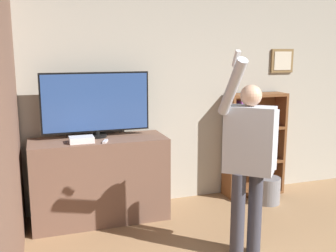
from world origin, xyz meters
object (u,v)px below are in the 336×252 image
television (96,104)px  bookshelf (249,146)px  game_console (82,140)px  person (249,155)px  waste_bin (268,190)px

television → bookshelf: size_ratio=0.88×
game_console → person: 1.76m
bookshelf → waste_bin: bearing=-78.4°
television → game_console: (-0.20, -0.22, -0.35)m
person → waste_bin: (0.92, 1.06, -0.81)m
television → bookshelf: bearing=2.3°
game_console → person: bearing=-39.7°
person → bookshelf: bearing=100.3°
game_console → waste_bin: size_ratio=0.77×
bookshelf → waste_bin: 0.62m
game_console → person: size_ratio=0.13×
bookshelf → waste_bin: (0.08, -0.37, -0.49)m
game_console → waste_bin: 2.41m
person → waste_bin: size_ratio=5.75×
bookshelf → person: bearing=-120.6°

